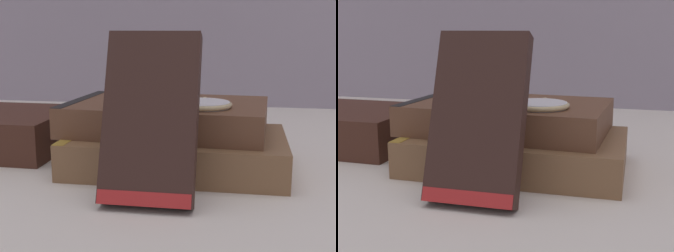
# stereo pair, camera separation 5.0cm
# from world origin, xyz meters

# --- Properties ---
(ground_plane) EXTENTS (3.00, 3.00, 0.00)m
(ground_plane) POSITION_xyz_m (0.00, 0.00, 0.00)
(ground_plane) COLOR silver
(book_flat_bottom) EXTENTS (0.23, 0.14, 0.04)m
(book_flat_bottom) POSITION_xyz_m (0.00, 0.02, 0.02)
(book_flat_bottom) COLOR brown
(book_flat_bottom) RESTS_ON ground_plane
(book_flat_top) EXTENTS (0.22, 0.15, 0.03)m
(book_flat_top) POSITION_xyz_m (-0.01, 0.04, 0.05)
(book_flat_top) COLOR brown
(book_flat_top) RESTS_ON book_flat_bottom
(book_leaning_front) EXTENTS (0.08, 0.07, 0.15)m
(book_leaning_front) POSITION_xyz_m (-0.00, -0.08, 0.07)
(book_leaning_front) COLOR #331E19
(book_leaning_front) RESTS_ON ground_plane
(pocket_watch) EXTENTS (0.06, 0.06, 0.01)m
(pocket_watch) POSITION_xyz_m (0.04, 0.01, 0.07)
(pocket_watch) COLOR silver
(pocket_watch) RESTS_ON book_flat_top
(reading_glasses) EXTENTS (0.11, 0.07, 0.00)m
(reading_glasses) POSITION_xyz_m (-0.05, 0.14, 0.00)
(reading_glasses) COLOR #ADADB2
(reading_glasses) RESTS_ON ground_plane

